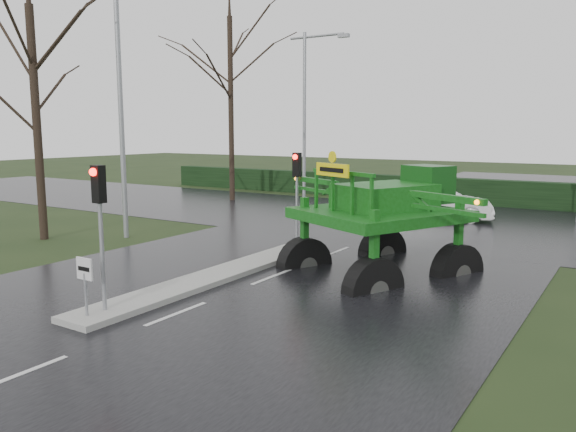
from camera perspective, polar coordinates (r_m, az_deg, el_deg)
The scene contains 14 objects.
ground at distance 13.67m, azimuth -11.25°, elevation -9.80°, with size 140.00×140.00×0.00m, color black.
road_main at distance 21.74m, azimuth 7.30°, elevation -2.76°, with size 14.00×80.00×0.02m, color black.
road_cross at distance 27.21m, azimuth 12.72°, elevation -0.59°, with size 80.00×12.00×0.02m, color black.
median_island at distance 16.62m, azimuth -7.33°, elevation -6.06°, with size 1.20×10.00×0.16m, color gray.
hedge_row at distance 34.69m, azimuth 17.29°, elevation 2.43°, with size 44.00×0.90×1.50m, color black.
keep_left_sign at distance 13.36m, azimuth -19.93°, elevation -5.87°, with size 0.50×0.07×1.35m.
traffic_signal_near at distance 13.37m, azimuth -18.60°, elevation 0.91°, with size 0.26×0.33×3.52m.
traffic_signal_mid at distance 19.80m, azimuth 0.90°, elevation 3.75°, with size 0.26×0.33×3.52m.
street_light_left_near at distance 23.12m, azimuth -16.21°, elevation 12.56°, with size 3.85×0.30×10.00m.
street_light_left_far at distance 34.04m, azimuth 2.13°, elevation 11.54°, with size 3.85×0.30×10.00m.
tree_left_near at distance 24.11m, azimuth -24.36°, elevation 11.62°, with size 6.30×6.30×10.85m.
tree_left_far at distance 34.90m, azimuth -5.86°, elevation 13.34°, with size 7.70×7.70×13.26m.
crop_sprayer at distance 17.77m, azimuth 2.28°, elevation 1.89°, with size 7.60×6.29×4.64m.
white_sedan at distance 28.03m, azimuth 15.10°, elevation -0.43°, with size 1.71×4.90×1.61m, color white.
Camera 1 is at (9.06, -9.29, 4.30)m, focal length 35.00 mm.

